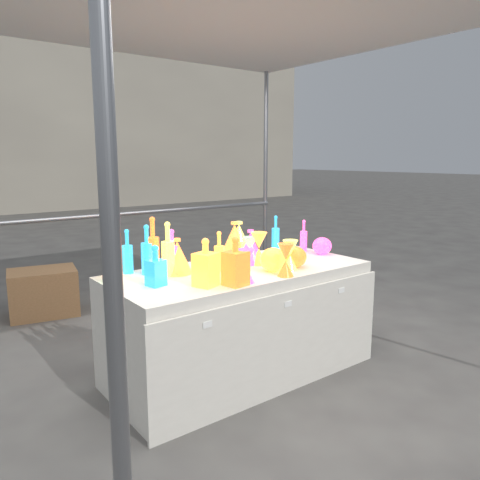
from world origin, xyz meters
TOP-DOWN VIEW (x-y plane):
  - ground at (0.00, 0.00)m, footprint 80.00×80.00m
  - canopy_tent at (0.00, 0.01)m, footprint 3.15×3.15m
  - display_table at (0.00, -0.01)m, footprint 1.84×0.83m
  - background_building at (4.00, 14.00)m, footprint 14.00×6.00m
  - cardboard_box_closed at (-0.76, 2.12)m, footprint 0.68×0.55m
  - cardboard_box_flat at (0.34, 1.91)m, footprint 0.75×0.58m
  - bottle_0 at (-0.75, 0.35)m, footprint 0.08×0.08m
  - bottle_1 at (-0.66, 0.35)m, footprint 0.08×0.08m
  - bottle_2 at (-0.52, 0.25)m, footprint 0.10×0.10m
  - bottle_3 at (-0.43, 0.16)m, footprint 0.09×0.09m
  - bottle_4 at (-0.48, 0.14)m, footprint 0.08×0.08m
  - bottle_5 at (-0.84, 0.20)m, footprint 0.09×0.09m
  - bottle_6 at (-0.14, 0.05)m, footprint 0.09×0.09m
  - bottle_7 at (-0.57, 0.25)m, footprint 0.10×0.10m
  - decanter_0 at (-0.42, -0.22)m, footprint 0.16×0.16m
  - decanter_1 at (-0.27, -0.31)m, footprint 0.14×0.14m
  - decanter_2 at (-0.65, -0.04)m, footprint 0.11×0.11m
  - hourglass_0 at (0.11, -0.34)m, footprint 0.12×0.12m
  - hourglass_1 at (-0.18, -0.30)m, footprint 0.13×0.13m
  - hourglass_2 at (0.24, -0.23)m, footprint 0.11×0.11m
  - hourglass_3 at (0.15, 0.08)m, footprint 0.10×0.10m
  - hourglass_4 at (0.19, 0.03)m, footprint 0.15×0.15m
  - globe_0 at (0.13, -0.19)m, footprint 0.22×0.22m
  - globe_2 at (0.33, -0.19)m, footprint 0.19×0.19m
  - globe_3 at (0.81, -0.00)m, footprint 0.18×0.18m
  - lampshade_0 at (-0.40, 0.15)m, footprint 0.24×0.24m
  - lampshade_1 at (0.16, 0.28)m, footprint 0.27×0.27m
  - lampshade_2 at (0.17, 0.10)m, footprint 0.25×0.25m
  - lampshade_3 at (0.20, 0.27)m, footprint 0.28×0.28m
  - bottle_8 at (0.63, 0.35)m, footprint 0.07×0.07m
  - bottle_10 at (0.78, 0.18)m, footprint 0.06×0.06m

SIDE VIEW (x-z plane):
  - ground at x=0.00m, z-range 0.00..0.00m
  - cardboard_box_flat at x=0.34m, z-range 0.00..0.06m
  - cardboard_box_closed at x=-0.76m, z-range 0.00..0.44m
  - display_table at x=0.00m, z-range 0.00..0.75m
  - globe_3 at x=0.81m, z-range 0.75..0.87m
  - globe_2 at x=0.33m, z-range 0.75..0.88m
  - globe_0 at x=0.13m, z-range 0.75..0.89m
  - hourglass_3 at x=0.15m, z-range 0.75..0.95m
  - hourglass_1 at x=-0.18m, z-range 0.75..0.96m
  - hourglass_2 at x=0.24m, z-range 0.75..0.96m
  - hourglass_0 at x=0.11m, z-range 0.75..0.96m
  - hourglass_4 at x=0.19m, z-range 0.75..0.98m
  - lampshade_0 at x=-0.40m, z-range 0.75..0.98m
  - lampshade_2 at x=0.17m, z-range 0.75..0.99m
  - decanter_2 at x=-0.65m, z-range 0.75..1.00m
  - bottle_10 at x=0.78m, z-range 0.75..1.01m
  - bottle_6 at x=-0.14m, z-range 0.75..1.02m
  - lampshade_1 at x=0.16m, z-range 0.75..1.03m
  - lampshade_3 at x=0.20m, z-range 0.75..1.03m
  - bottle_8 at x=0.63m, z-range 0.75..1.04m
  - decanter_0 at x=-0.42m, z-range 0.75..1.04m
  - bottle_1 at x=-0.66m, z-range 0.75..1.04m
  - decanter_1 at x=-0.27m, z-range 0.75..1.04m
  - bottle_0 at x=-0.75m, z-range 0.75..1.04m
  - bottle_3 at x=-0.43m, z-range 0.75..1.05m
  - bottle_7 at x=-0.57m, z-range 0.75..1.08m
  - bottle_4 at x=-0.48m, z-range 0.75..1.10m
  - bottle_5 at x=-0.84m, z-range 0.75..1.12m
  - bottle_2 at x=-0.52m, z-range 0.75..1.12m
  - canopy_tent at x=0.00m, z-range 1.15..3.61m
  - background_building at x=4.00m, z-range 0.00..6.00m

